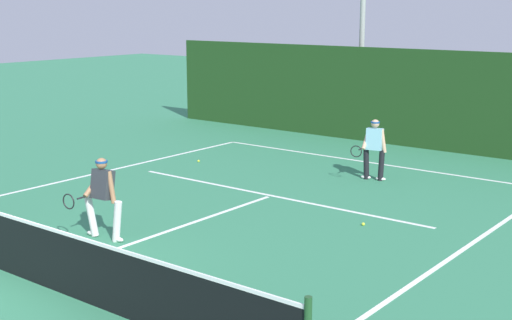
{
  "coord_description": "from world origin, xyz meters",
  "views": [
    {
      "loc": [
        9.43,
        -6.16,
        4.26
      ],
      "look_at": [
        0.17,
        5.74,
        1.0
      ],
      "focal_mm": 49.79,
      "sensor_mm": 36.0,
      "label": 1
    }
  ],
  "objects_px": {
    "player_near": "(102,195)",
    "player_far": "(374,147)",
    "tennis_ball": "(199,161)",
    "light_pole": "(363,11)",
    "tennis_ball_extra": "(363,224)"
  },
  "relations": [
    {
      "from": "tennis_ball",
      "to": "player_near",
      "type": "bearing_deg",
      "value": -62.57
    },
    {
      "from": "tennis_ball_extra",
      "to": "player_far",
      "type": "bearing_deg",
      "value": 115.98
    },
    {
      "from": "player_near",
      "to": "player_far",
      "type": "xyz_separation_m",
      "value": [
        1.72,
        7.22,
        -0.01
      ]
    },
    {
      "from": "tennis_ball",
      "to": "tennis_ball_extra",
      "type": "distance_m",
      "value": 6.99
    },
    {
      "from": "tennis_ball",
      "to": "tennis_ball_extra",
      "type": "height_order",
      "value": "same"
    },
    {
      "from": "player_far",
      "to": "tennis_ball_extra",
      "type": "distance_m",
      "value": 4.0
    },
    {
      "from": "player_near",
      "to": "player_far",
      "type": "height_order",
      "value": "player_near"
    },
    {
      "from": "player_far",
      "to": "tennis_ball_extra",
      "type": "relative_size",
      "value": 23.29
    },
    {
      "from": "tennis_ball",
      "to": "light_pole",
      "type": "relative_size",
      "value": 0.01
    },
    {
      "from": "player_far",
      "to": "player_near",
      "type": "bearing_deg",
      "value": 65.68
    },
    {
      "from": "player_far",
      "to": "tennis_ball",
      "type": "xyz_separation_m",
      "value": [
        -4.87,
        -1.16,
        -0.81
      ]
    },
    {
      "from": "tennis_ball",
      "to": "tennis_ball_extra",
      "type": "relative_size",
      "value": 1.0
    },
    {
      "from": "tennis_ball_extra",
      "to": "light_pole",
      "type": "distance_m",
      "value": 11.73
    },
    {
      "from": "player_far",
      "to": "light_pole",
      "type": "distance_m",
      "value": 7.82
    },
    {
      "from": "tennis_ball",
      "to": "light_pole",
      "type": "bearing_deg",
      "value": 81.65
    }
  ]
}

